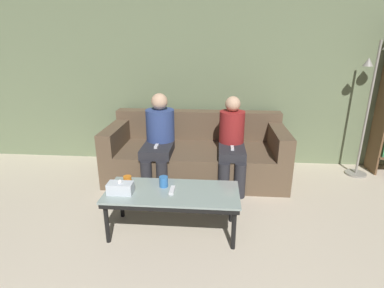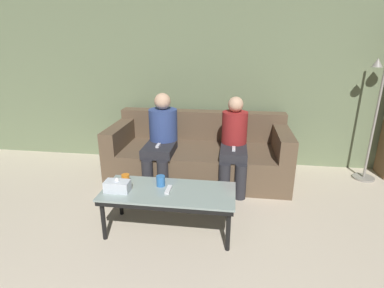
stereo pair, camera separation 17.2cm
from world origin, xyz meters
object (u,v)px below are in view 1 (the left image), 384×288
Objects in this scene: tissue_box at (120,188)px; seated_person_left_end at (159,137)px; standing_lamp at (372,96)px; coffee_table at (172,195)px; cup_near_left at (128,180)px; couch at (196,154)px; seated_person_mid_left at (232,141)px; cup_near_right at (164,182)px; game_remote at (172,190)px.

seated_person_left_end is at bearing 83.26° from tissue_box.
seated_person_left_end is at bearing -171.22° from standing_lamp.
coffee_table is 13.61× the size of cup_near_left.
couch reaches higher than coffee_table.
cup_near_left is at bearing 84.94° from tissue_box.
cup_near_left is (-0.43, 0.09, 0.09)m from coffee_table.
standing_lamp is at bearing 13.65° from seated_person_mid_left.
cup_near_right is (-0.22, -1.18, 0.17)m from couch.
standing_lamp reaches higher than game_remote.
cup_near_left is 1.38m from seated_person_mid_left.
coffee_table is 1.12m from seated_person_left_end.
standing_lamp is (2.14, 0.18, 0.76)m from couch.
standing_lamp reaches higher than tissue_box.
seated_person_left_end is (-0.31, 1.06, 0.21)m from coffee_table.
coffee_table is 2.78m from standing_lamp.
couch is at bearing 66.89° from tissue_box.
cup_near_left is at bearing 167.85° from game_remote.
seated_person_mid_left is at bearing -0.93° from seated_person_left_end.
cup_near_left is 0.89× the size of cup_near_right.
standing_lamp reaches higher than seated_person_mid_left.
game_remote is (-0.00, 0.00, 0.05)m from coffee_table.
game_remote is at bearing -73.55° from seated_person_left_end.
seated_person_left_end is (-0.22, 0.97, 0.12)m from cup_near_right.
couch is 2.07× the size of seated_person_mid_left.
game_remote is at bearing -12.15° from cup_near_left.
coffee_table is at bearing -87.61° from game_remote.
couch reaches higher than game_remote.
standing_lamp reaches higher than seated_person_left_end.
cup_near_right is 0.09× the size of seated_person_mid_left.
cup_near_right is at bearing -100.44° from couch.
coffee_table is at bearing -12.15° from cup_near_left.
couch is 0.56m from seated_person_mid_left.
coffee_table is at bearing -147.31° from standing_lamp.
standing_lamp is (2.36, 1.37, 0.59)m from cup_near_right.
seated_person_left_end is (-0.31, 1.06, 0.16)m from game_remote.
game_remote is 0.14× the size of seated_person_mid_left.
coffee_table is at bearing -43.23° from cup_near_right.
seated_person_mid_left is (0.88, -0.01, -0.02)m from seated_person_left_end.
standing_lamp is at bearing 29.40° from tissue_box.
seated_person_mid_left is at bearing 61.41° from game_remote.
tissue_box is 1.14m from seated_person_left_end.
couch is 2.03× the size of seated_person_left_end.
standing_lamp is at bearing 32.69° from coffee_table.
seated_person_mid_left is (1.00, 0.95, 0.10)m from cup_near_left.
game_remote is 1.19m from seated_person_mid_left.
tissue_box is 0.45m from game_remote.
tissue_box reaches higher than cup_near_left.
seated_person_mid_left is at bearing 47.76° from tissue_box.
cup_near_left is 0.17m from tissue_box.
cup_near_right is 0.06× the size of standing_lamp.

